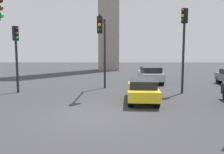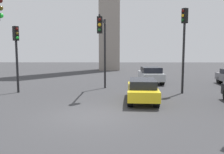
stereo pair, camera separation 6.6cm
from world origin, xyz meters
TOP-DOWN VIEW (x-y plane):
  - ground_plane at (0.00, 0.00)m, footprint 102.51×102.51m
  - traffic_light_1 at (5.87, 5.81)m, footprint 0.49×0.44m
  - traffic_light_2 at (0.25, 6.04)m, footprint 0.37×4.54m
  - traffic_light_4 at (-5.86, 5.98)m, footprint 0.48×0.45m
  - car_3 at (2.72, 3.13)m, footprint 1.98×4.32m
  - car_4 at (4.46, 11.07)m, footprint 1.95×4.16m

SIDE VIEW (x-z plane):
  - ground_plane at x=0.00m, z-range 0.00..0.00m
  - car_3 at x=2.72m, z-range 0.05..1.39m
  - car_4 at x=4.46m, z-range 0.04..1.55m
  - traffic_light_4 at x=-5.86m, z-range 0.95..5.66m
  - traffic_light_2 at x=0.25m, z-range 1.15..6.61m
  - traffic_light_1 at x=5.87m, z-range 1.11..6.99m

